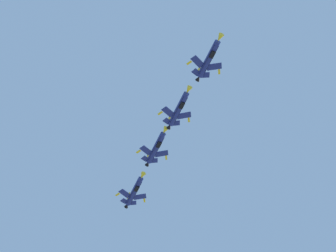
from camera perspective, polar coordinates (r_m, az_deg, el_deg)
fighter_jet_lead at (r=173.73m, az=3.78°, el=6.23°), size 10.57×15.97×4.39m
fighter_jet_left_wing at (r=182.69m, az=0.99°, el=1.64°), size 10.51×15.97×4.38m
fighter_jet_right_wing at (r=192.04m, az=-1.09°, el=-1.95°), size 10.53×15.97×4.39m
fighter_jet_left_outer at (r=203.19m, az=-3.09°, el=-5.95°), size 10.58×15.97×4.38m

